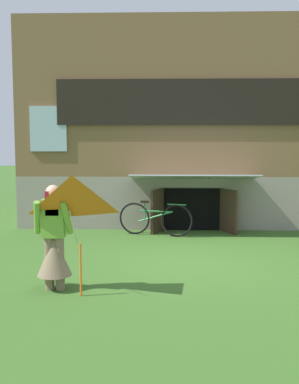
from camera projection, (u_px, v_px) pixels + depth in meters
The scene contains 5 objects.
ground_plane at pixel (190, 261), 9.03m from camera, with size 60.00×60.00×0.00m, color #386023.
log_house at pixel (181, 126), 14.44m from camera, with size 8.37×6.61×5.25m.
person at pixel (54, 246), 7.25m from camera, with size 0.61×0.52×1.59m.
kite at pixel (72, 207), 6.62m from camera, with size 1.05×0.98×1.69m.
bicycle_green at pixel (155, 219), 11.30m from camera, with size 1.74×0.52×0.81m.
Camera 1 is at (-0.46, -8.85, 2.29)m, focal length 45.17 mm.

